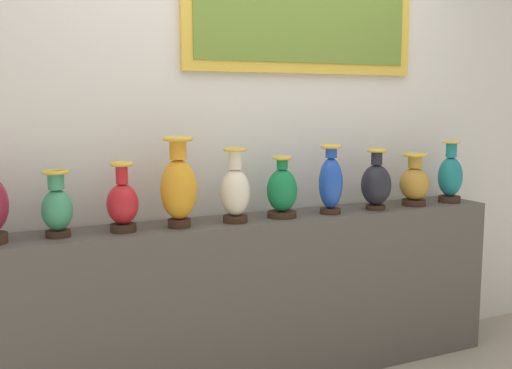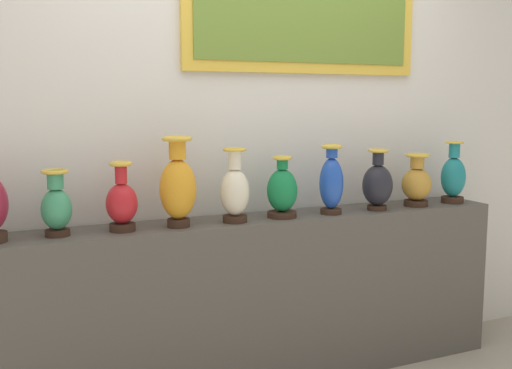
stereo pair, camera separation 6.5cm
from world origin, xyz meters
TOP-DOWN VIEW (x-y plane):
  - display_shelf at (0.00, 0.00)m, footprint 2.93×0.34m
  - back_wall at (0.01, 0.23)m, footprint 5.21×0.14m
  - vase_jade at (-1.01, -0.01)m, footprint 0.14×0.14m
  - vase_crimson at (-0.71, -0.03)m, footprint 0.15×0.15m
  - vase_amber at (-0.44, -0.05)m, footprint 0.18×0.18m
  - vase_ivory at (-0.14, -0.05)m, footprint 0.15×0.15m
  - vase_emerald at (0.14, -0.04)m, footprint 0.16×0.16m
  - vase_sapphire at (0.43, -0.06)m, footprint 0.13×0.13m
  - vase_onyx at (0.73, -0.06)m, footprint 0.17×0.17m
  - vase_ochre at (1.02, -0.04)m, footprint 0.17×0.17m
  - vase_teal at (1.30, -0.04)m, footprint 0.15×0.15m

SIDE VIEW (x-z plane):
  - display_shelf at x=0.00m, z-range 0.00..0.91m
  - vase_ochre at x=1.02m, z-range 0.90..1.21m
  - vase_jade at x=-1.01m, z-range 0.90..1.21m
  - vase_crimson at x=-0.71m, z-range 0.89..1.22m
  - vase_emerald at x=0.14m, z-range 0.89..1.22m
  - vase_onyx at x=0.73m, z-range 0.89..1.24m
  - vase_teal at x=1.30m, z-range 0.88..1.26m
  - vase_ivory at x=-0.14m, z-range 0.89..1.27m
  - vase_sapphire at x=0.43m, z-range 0.90..1.28m
  - vase_amber at x=-0.44m, z-range 0.89..1.34m
  - back_wall at x=0.01m, z-range 0.01..2.95m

